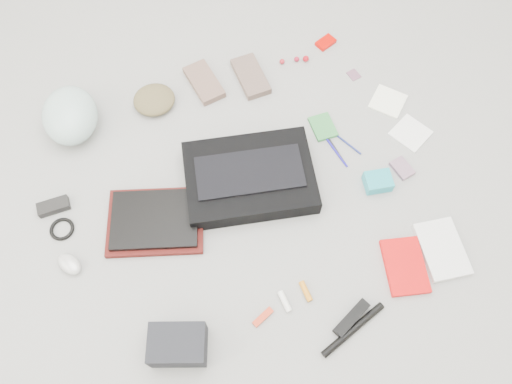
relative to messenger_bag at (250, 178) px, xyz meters
name	(u,v)px	position (x,y,z in m)	size (l,w,h in m)	color
ground_plane	(256,198)	(-0.01, -0.07, -0.04)	(4.00, 4.00, 0.00)	gray
messenger_bag	(250,178)	(0.00, 0.00, 0.00)	(0.50, 0.35, 0.08)	black
bag_flap	(250,172)	(0.00, 0.00, 0.05)	(0.41, 0.19, 0.01)	black
laptop_sleeve	(156,222)	(-0.40, -0.01, -0.03)	(0.36, 0.27, 0.03)	#4E1310
laptop	(155,219)	(-0.40, -0.01, -0.01)	(0.33, 0.24, 0.02)	black
bike_helmet	(70,115)	(-0.56, 0.55, 0.04)	(0.22, 0.28, 0.17)	silver
beanie	(154,100)	(-0.22, 0.52, -0.01)	(0.18, 0.17, 0.06)	brown
mitten_left	(204,82)	(0.02, 0.53, -0.03)	(0.11, 0.21, 0.03)	#77594D
mitten_right	(251,76)	(0.22, 0.47, -0.03)	(0.11, 0.22, 0.03)	brown
power_brick	(54,206)	(-0.74, 0.21, -0.03)	(0.12, 0.05, 0.03)	black
cable_coil	(62,229)	(-0.74, 0.11, -0.03)	(0.09, 0.09, 0.01)	black
mouse	(69,264)	(-0.74, -0.04, -0.02)	(0.06, 0.11, 0.04)	#B6B6B6
camera_bag	(178,345)	(-0.48, -0.49, 0.02)	(0.19, 0.13, 0.12)	black
multitool	(263,317)	(-0.18, -0.51, -0.04)	(0.08, 0.02, 0.01)	red
toiletry_tube_white	(285,301)	(-0.08, -0.49, -0.03)	(0.02, 0.02, 0.08)	white
toiletry_tube_orange	(306,291)	(0.00, -0.49, -0.03)	(0.02, 0.02, 0.08)	orange
u_lock	(351,318)	(0.10, -0.64, -0.03)	(0.16, 0.04, 0.03)	black
bike_pump	(353,330)	(0.09, -0.68, -0.03)	(0.03, 0.03, 0.28)	black
book_red	(405,266)	(0.38, -0.56, -0.03)	(0.14, 0.22, 0.02)	red
book_white	(442,249)	(0.54, -0.56, -0.03)	(0.15, 0.23, 0.02)	silver
notepad	(323,127)	(0.39, 0.11, -0.03)	(0.09, 0.12, 0.01)	#327D3C
pen_blue	(337,153)	(0.38, -0.03, -0.04)	(0.01, 0.01, 0.15)	#1911A0
pen_black	(338,152)	(0.39, -0.03, -0.04)	(0.01, 0.01, 0.14)	black
pen_navy	(348,144)	(0.44, -0.01, -0.04)	(0.01, 0.01, 0.14)	navy
accordion_wallet	(378,182)	(0.46, -0.22, -0.02)	(0.10, 0.08, 0.05)	#22A4B5
card_deck	(402,168)	(0.59, -0.20, -0.03)	(0.06, 0.09, 0.02)	gray
napkin_top	(388,101)	(0.71, 0.11, -0.04)	(0.13, 0.13, 0.01)	white
napkin_bottom	(411,133)	(0.71, -0.07, -0.04)	(0.14, 0.14, 0.01)	white
lollipop_a	(282,61)	(0.38, 0.49, -0.03)	(0.02, 0.02, 0.02)	#AD1D28
lollipop_b	(297,59)	(0.45, 0.48, -0.03)	(0.02, 0.02, 0.02)	maroon
lollipop_c	(306,59)	(0.49, 0.46, -0.03)	(0.03, 0.03, 0.03)	#A30B16
altoids_tin	(326,42)	(0.61, 0.51, -0.03)	(0.09, 0.06, 0.02)	red
stamp_sheet	(354,75)	(0.64, 0.30, -0.04)	(0.05, 0.06, 0.00)	#7D4F67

